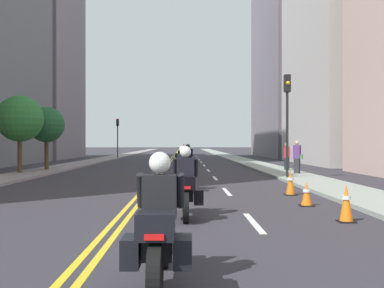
# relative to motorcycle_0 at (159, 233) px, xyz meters

# --- Properties ---
(ground_plane) EXTENTS (264.00, 264.00, 0.00)m
(ground_plane) POSITION_rel_motorcycle_0_xyz_m (-1.10, 44.20, -0.64)
(ground_plane) COLOR #302D35
(sidewalk_left) EXTENTS (2.28, 144.00, 0.12)m
(sidewalk_left) POSITION_rel_motorcycle_0_xyz_m (-7.96, 44.20, -0.58)
(sidewalk_left) COLOR gray
(sidewalk_left) RESTS_ON ground
(sidewalk_right) EXTENTS (2.28, 144.00, 0.12)m
(sidewalk_right) POSITION_rel_motorcycle_0_xyz_m (5.76, 44.20, -0.58)
(sidewalk_right) COLOR gray
(sidewalk_right) RESTS_ON ground
(centreline_yellow_inner) EXTENTS (0.12, 132.00, 0.01)m
(centreline_yellow_inner) POSITION_rel_motorcycle_0_xyz_m (-1.22, 44.20, -0.64)
(centreline_yellow_inner) COLOR yellow
(centreline_yellow_inner) RESTS_ON ground
(centreline_yellow_outer) EXTENTS (0.12, 132.00, 0.01)m
(centreline_yellow_outer) POSITION_rel_motorcycle_0_xyz_m (-0.98, 44.20, -0.64)
(centreline_yellow_outer) COLOR yellow
(centreline_yellow_outer) RESTS_ON ground
(lane_dashes_white) EXTENTS (0.14, 56.40, 0.01)m
(lane_dashes_white) POSITION_rel_motorcycle_0_xyz_m (1.76, 25.20, -0.64)
(lane_dashes_white) COLOR silver
(lane_dashes_white) RESTS_ON ground
(building_right_1) EXTENTS (8.42, 14.52, 18.01)m
(building_right_1) POSITION_rel_motorcycle_0_xyz_m (14.10, 31.37, 8.37)
(building_right_1) COLOR #B7B0AD
(building_right_1) RESTS_ON ground
(building_left_2) EXTENTS (8.54, 12.62, 20.18)m
(building_left_2) POSITION_rel_motorcycle_0_xyz_m (-16.36, 44.26, 9.45)
(building_left_2) COLOR gray
(building_left_2) RESTS_ON ground
(building_right_2) EXTENTS (9.92, 18.52, 25.33)m
(building_right_2) POSITION_rel_motorcycle_0_xyz_m (14.85, 49.59, 12.02)
(building_right_2) COLOR slate
(building_right_2) RESTS_ON ground
(motorcycle_0) EXTENTS (0.76, 2.14, 1.58)m
(motorcycle_0) POSITION_rel_motorcycle_0_xyz_m (0.00, 0.00, 0.00)
(motorcycle_0) COLOR black
(motorcycle_0) RESTS_ON ground
(motorcycle_1) EXTENTS (0.76, 2.19, 1.62)m
(motorcycle_1) POSITION_rel_motorcycle_0_xyz_m (0.31, 4.82, 0.02)
(motorcycle_1) COLOR black
(motorcycle_1) RESTS_ON ground
(motorcycle_2) EXTENTS (0.77, 2.25, 1.59)m
(motorcycle_2) POSITION_rel_motorcycle_0_xyz_m (0.23, 10.49, 0.03)
(motorcycle_2) COLOR black
(motorcycle_2) RESTS_ON ground
(motorcycle_3) EXTENTS (0.78, 2.20, 1.62)m
(motorcycle_3) POSITION_rel_motorcycle_0_xyz_m (0.27, 15.74, 0.01)
(motorcycle_3) COLOR black
(motorcycle_3) RESTS_ON ground
(motorcycle_4) EXTENTS (0.78, 2.18, 1.64)m
(motorcycle_4) POSITION_rel_motorcycle_0_xyz_m (0.49, 20.78, 0.01)
(motorcycle_4) COLOR black
(motorcycle_4) RESTS_ON ground
(motorcycle_5) EXTENTS (0.76, 2.12, 1.56)m
(motorcycle_5) POSITION_rel_motorcycle_0_xyz_m (0.21, 25.79, -0.00)
(motorcycle_5) COLOR black
(motorcycle_5) RESTS_ON ground
(motorcycle_6) EXTENTS (0.77, 2.23, 1.64)m
(motorcycle_6) POSITION_rel_motorcycle_0_xyz_m (0.25, 30.33, 0.02)
(motorcycle_6) COLOR black
(motorcycle_6) RESTS_ON ground
(traffic_cone_0) EXTENTS (0.36, 0.36, 0.65)m
(traffic_cone_0) POSITION_rel_motorcycle_0_xyz_m (3.57, 6.66, -0.32)
(traffic_cone_0) COLOR black
(traffic_cone_0) RESTS_ON ground
(traffic_cone_1) EXTENTS (0.38, 0.38, 0.83)m
(traffic_cone_1) POSITION_rel_motorcycle_0_xyz_m (3.73, 9.17, -0.23)
(traffic_cone_1) COLOR black
(traffic_cone_1) RESTS_ON ground
(traffic_cone_2) EXTENTS (0.35, 0.35, 0.83)m
(traffic_cone_2) POSITION_rel_motorcycle_0_xyz_m (3.75, 4.24, -0.23)
(traffic_cone_2) COLOR black
(traffic_cone_2) RESTS_ON ground
(traffic_light_near) EXTENTS (0.28, 0.38, 4.84)m
(traffic_light_near) POSITION_rel_motorcycle_0_xyz_m (5.02, 15.17, 2.69)
(traffic_light_near) COLOR black
(traffic_light_near) RESTS_ON ground
(traffic_light_far) EXTENTS (0.28, 0.38, 4.41)m
(traffic_light_far) POSITION_rel_motorcycle_0_xyz_m (-7.22, 44.63, 2.44)
(traffic_light_far) COLOR black
(traffic_light_far) RESTS_ON ground
(pedestrian_0) EXTENTS (0.31, 0.51, 1.73)m
(pedestrian_0) POSITION_rel_motorcycle_0_xyz_m (6.23, 20.55, 0.25)
(pedestrian_0) COLOR #212D38
(pedestrian_0) RESTS_ON ground
(pedestrian_1) EXTENTS (0.47, 0.43, 1.81)m
(pedestrian_1) POSITION_rel_motorcycle_0_xyz_m (6.14, 17.77, 0.30)
(pedestrian_1) COLOR #2A2C2F
(pedestrian_1) RESTS_ON ground
(street_tree_0) EXTENTS (2.49, 2.49, 4.25)m
(street_tree_0) POSITION_rel_motorcycle_0_xyz_m (-8.56, 18.82, 2.35)
(street_tree_0) COLOR #4A3C25
(street_tree_0) RESTS_ON ground
(street_tree_1) EXTENTS (2.13, 2.13, 3.86)m
(street_tree_1) POSITION_rel_motorcycle_0_xyz_m (-7.96, 21.46, 2.14)
(street_tree_1) COLOR #503A21
(street_tree_1) RESTS_ON ground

